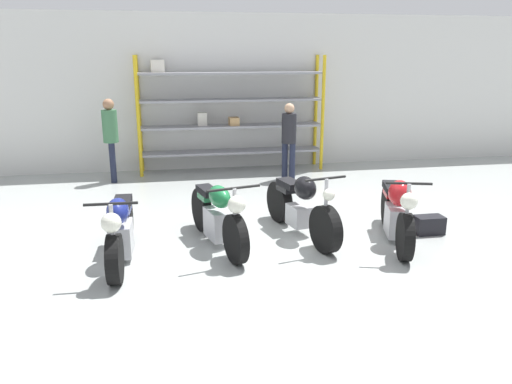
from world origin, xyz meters
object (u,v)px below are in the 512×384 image
Objects in this scene: motorcycle_black at (301,207)px; person_near_rack at (111,133)px; motorcycle_blue at (120,230)px; motorcycle_green at (218,215)px; motorcycle_red at (397,211)px; shelving_rack at (229,112)px; toolbox at (429,225)px; person_browsing at (289,135)px.

person_near_rack is at bearing -154.78° from motorcycle_black.
person_near_rack is (-0.49, 4.43, 0.63)m from motorcycle_blue.
motorcycle_green is 1.00× the size of motorcycle_red.
motorcycle_green is (-0.80, -4.79, -0.92)m from shelving_rack.
motorcycle_green is at bearing -80.07° from motorcycle_red.
toolbox is (4.60, 0.18, -0.29)m from motorcycle_blue.
motorcycle_black is (1.28, 0.20, -0.00)m from motorcycle_green.
motorcycle_blue is 1.17× the size of person_near_rack.
shelving_rack is at bearing -172.47° from person_near_rack.
motorcycle_blue is at bearing -2.34° from person_browsing.
motorcycle_red is at bearing 128.88° from person_near_rack.
motorcycle_blue is 5.20m from person_browsing.
shelving_rack reaches higher than person_near_rack.
toolbox is (1.98, -0.29, -0.32)m from motorcycle_black.
shelving_rack is 2.06× the size of motorcycle_blue.
motorcycle_green is 3.28m from toolbox.
shelving_rack reaches higher than motorcycle_red.
person_browsing reaches higher than motorcycle_green.
motorcycle_black and motorcycle_red have the same top height.
shelving_rack is 2.42× the size of person_near_rack.
motorcycle_red reaches higher than motorcycle_green.
motorcycle_green is at bearing 107.58° from person_near_rack.
motorcycle_black reaches higher than motorcycle_blue.
motorcycle_green is 4.57m from person_near_rack.
toolbox is (0.65, 0.19, -0.32)m from motorcycle_red.
shelving_rack is 5.61m from toolbox.
motorcycle_green is (1.34, 0.27, 0.03)m from motorcycle_blue.
person_browsing reaches higher than motorcycle_black.
toolbox is (5.09, -4.24, -0.92)m from person_near_rack.
person_browsing is (-0.64, 3.98, 0.52)m from motorcycle_red.
motorcycle_blue is 1.37m from motorcycle_green.
motorcycle_red is (3.95, -0.01, 0.03)m from motorcycle_blue.
shelving_rack is 9.80× the size of toolbox.
motorcycle_blue is 2.66m from motorcycle_black.
motorcycle_black is 4.82× the size of toolbox.
motorcycle_blue is 1.02× the size of motorcycle_green.
person_near_rack reaches higher than motorcycle_red.
person_browsing is 0.93× the size of person_near_rack.
shelving_rack is 4.94m from motorcycle_green.
person_browsing is 4.09m from toolbox.
motorcycle_black is 1.27× the size of person_browsing.
motorcycle_black is 1.41m from motorcycle_red.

